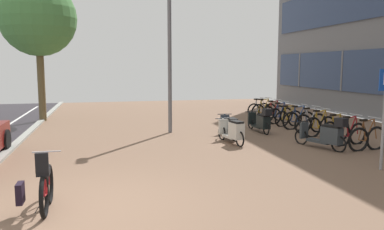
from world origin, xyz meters
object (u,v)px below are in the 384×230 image
scooter_near (327,134)px  bicycle_rack_10 (259,110)px  bicycle_foreground (44,187)px  scooter_mid (261,121)px  bicycle_rack_08 (274,113)px  bicycle_rack_03 (320,126)px  scooter_extra (233,131)px  bicycle_rack_02 (336,130)px  bicycle_rack_09 (264,111)px  scooter_far (230,127)px  bicycle_rack_01 (350,134)px  bicycle_rack_06 (288,118)px  bicycle_rack_00 (367,138)px  lamp_post (170,48)px  street_tree (38,19)px  bicycle_rack_07 (281,115)px  bicycle_rack_05 (299,120)px  bicycle_rack_04 (311,123)px

scooter_near → bicycle_rack_10: bearing=82.1°
bicycle_foreground → scooter_mid: bicycle_foreground is taller
bicycle_rack_08 → scooter_near: scooter_near is taller
bicycle_rack_03 → scooter_extra: size_ratio=0.82×
bicycle_rack_02 → bicycle_rack_09: bearing=91.5°
bicycle_rack_03 → scooter_far: bearing=171.3°
bicycle_foreground → scooter_far: 7.60m
bicycle_rack_01 → scooter_near: size_ratio=0.78×
bicycle_foreground → scooter_mid: bearing=42.8°
bicycle_rack_08 → scooter_mid: bicycle_rack_08 is taller
bicycle_rack_06 → bicycle_rack_09: bearing=90.9°
bicycle_rack_00 → bicycle_rack_02: 1.54m
bicycle_foreground → scooter_mid: (6.68, 6.18, 0.03)m
bicycle_foreground → bicycle_rack_02: bicycle_foreground is taller
bicycle_rack_00 → bicycle_rack_03: 2.31m
bicycle_rack_09 → lamp_post: 6.21m
bicycle_rack_01 → bicycle_rack_06: 3.85m
scooter_extra → bicycle_rack_03: bearing=8.7°
bicycle_rack_02 → scooter_extra: (-3.49, 0.25, 0.06)m
bicycle_rack_02 → bicycle_rack_10: bicycle_rack_02 is taller
bicycle_rack_01 → scooter_mid: bearing=123.5°
bicycle_rack_01 → bicycle_rack_10: size_ratio=1.06×
bicycle_rack_00 → street_tree: (-10.09, 8.56, 4.12)m
bicycle_rack_06 → scooter_far: size_ratio=0.71×
scooter_far → street_tree: size_ratio=0.30×
bicycle_rack_06 → bicycle_rack_08: size_ratio=0.96×
bicycle_foreground → lamp_post: lamp_post is taller
bicycle_rack_08 → scooter_far: (-3.21, -3.37, 0.03)m
bicycle_rack_10 → lamp_post: lamp_post is taller
scooter_extra → bicycle_rack_08: bearing=51.6°
bicycle_rack_07 → scooter_near: scooter_near is taller
bicycle_rack_06 → scooter_far: bearing=-149.7°
bicycle_rack_06 → bicycle_rack_10: bicycle_rack_10 is taller
scooter_mid → scooter_extra: scooter_mid is taller
bicycle_rack_02 → bicycle_rack_05: (-0.07, 2.31, 0.02)m
bicycle_foreground → bicycle_rack_04: bicycle_foreground is taller
bicycle_foreground → street_tree: street_tree is taller
scooter_extra → lamp_post: size_ratio=0.31×
bicycle_rack_04 → lamp_post: size_ratio=0.26×
bicycle_rack_02 → bicycle_rack_00: bearing=-90.1°
scooter_extra → lamp_post: (-1.57, 2.49, 2.67)m
bicycle_rack_02 → scooter_extra: bearing=175.9°
bicycle_foreground → bicycle_rack_06: (8.38, 7.34, -0.06)m
bicycle_rack_08 → bicycle_rack_10: size_ratio=1.05×
bicycle_rack_01 → lamp_post: lamp_post is taller
bicycle_rack_01 → scooter_far: (-3.22, 2.02, 0.04)m
bicycle_rack_10 → bicycle_foreground: bearing=-128.9°
bicycle_rack_03 → scooter_mid: bearing=146.0°
bicycle_rack_00 → bicycle_rack_08: size_ratio=1.02×
bicycle_rack_05 → lamp_post: (-4.99, 0.43, 2.72)m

